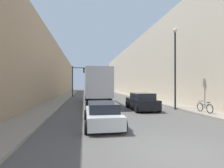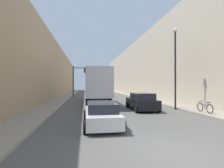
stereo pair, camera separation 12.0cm
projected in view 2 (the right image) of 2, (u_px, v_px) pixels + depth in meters
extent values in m
plane|color=#565451|center=(176.00, 154.00, 5.81)|extent=(200.00, 200.00, 0.00)
cube|color=gray|center=(132.00, 95.00, 36.46)|extent=(2.23, 80.00, 0.15)
cube|color=gray|center=(67.00, 96.00, 34.47)|extent=(2.23, 80.00, 0.15)
cube|color=beige|center=(150.00, 68.00, 37.11)|extent=(6.00, 80.00, 11.76)
cube|color=tan|center=(45.00, 72.00, 33.87)|extent=(6.00, 80.00, 9.51)
cube|color=silver|center=(96.00, 83.00, 20.31)|extent=(2.50, 10.40, 2.83)
cube|color=black|center=(96.00, 96.00, 20.30)|extent=(1.25, 10.40, 0.24)
cube|color=black|center=(94.00, 91.00, 26.62)|extent=(2.50, 2.40, 2.81)
cylinder|color=black|center=(87.00, 104.00, 16.18)|extent=(0.25, 1.00, 1.00)
cylinder|color=black|center=(110.00, 104.00, 16.51)|extent=(0.25, 1.00, 1.00)
cylinder|color=black|center=(87.00, 103.00, 17.36)|extent=(0.25, 1.00, 1.00)
cylinder|color=black|center=(109.00, 103.00, 17.70)|extent=(0.25, 1.00, 1.00)
cylinder|color=black|center=(86.00, 97.00, 26.45)|extent=(0.25, 1.00, 1.00)
cylinder|color=black|center=(101.00, 97.00, 26.79)|extent=(0.25, 1.00, 1.00)
cube|color=silver|center=(101.00, 116.00, 10.04)|extent=(1.76, 4.72, 0.65)
cube|color=#1E232D|center=(102.00, 107.00, 9.81)|extent=(1.55, 2.59, 0.48)
cylinder|color=black|center=(86.00, 115.00, 11.55)|extent=(0.25, 0.64, 0.64)
cylinder|color=black|center=(112.00, 114.00, 11.81)|extent=(0.25, 0.64, 0.64)
cylinder|color=black|center=(86.00, 127.00, 8.17)|extent=(0.25, 0.64, 0.64)
cylinder|color=black|center=(123.00, 126.00, 8.44)|extent=(0.25, 0.64, 0.64)
cube|color=black|center=(142.00, 103.00, 16.01)|extent=(1.89, 4.44, 0.82)
cube|color=#1E232D|center=(142.00, 96.00, 15.80)|extent=(1.66, 2.44, 0.55)
cylinder|color=black|center=(128.00, 104.00, 17.37)|extent=(0.25, 0.70, 0.70)
cylinder|color=black|center=(146.00, 104.00, 17.66)|extent=(0.25, 0.70, 0.70)
cylinder|color=black|center=(137.00, 109.00, 14.27)|extent=(0.25, 0.70, 0.70)
cylinder|color=black|center=(159.00, 108.00, 14.55)|extent=(0.25, 0.70, 0.70)
cylinder|color=black|center=(73.00, 81.00, 33.87)|extent=(0.20, 0.20, 5.92)
cube|color=black|center=(90.00, 68.00, 34.38)|extent=(6.56, 0.12, 0.12)
cube|color=black|center=(85.00, 70.00, 34.21)|extent=(0.30, 0.24, 0.90)
sphere|color=gold|center=(85.00, 70.00, 34.07)|extent=(0.18, 0.18, 0.18)
cube|color=black|center=(96.00, 71.00, 34.54)|extent=(0.30, 0.24, 0.90)
sphere|color=red|center=(96.00, 69.00, 34.40)|extent=(0.18, 0.18, 0.18)
cylinder|color=black|center=(175.00, 71.00, 16.29)|extent=(0.16, 0.16, 7.24)
sphere|color=silver|center=(175.00, 30.00, 16.30)|extent=(0.44, 0.44, 0.44)
torus|color=black|center=(210.00, 109.00, 12.99)|extent=(0.06, 0.72, 0.72)
torus|color=black|center=(200.00, 107.00, 14.08)|extent=(0.06, 0.72, 0.72)
cube|color=#1E4C8C|center=(205.00, 105.00, 13.54)|extent=(0.04, 1.11, 0.04)
cube|color=black|center=(208.00, 103.00, 13.14)|extent=(0.12, 0.20, 0.06)
cube|color=#1E4C8C|center=(201.00, 101.00, 14.03)|extent=(0.44, 0.04, 0.04)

